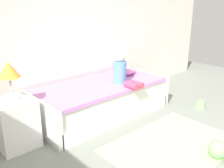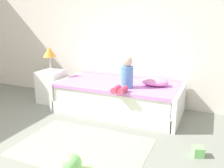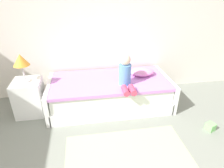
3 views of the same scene
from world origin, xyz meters
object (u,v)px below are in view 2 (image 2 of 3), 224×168
bed (118,98)px  table_lamp (49,53)px  child_figure (126,75)px  toy_ball (72,164)px  pillow (155,82)px  nightstand (52,87)px  toy_block (198,151)px

bed → table_lamp: size_ratio=4.69×
child_figure → toy_ball: (-0.00, -1.55, -0.60)m
table_lamp → pillow: 1.99m
toy_ball → pillow: bearing=78.5°
nightstand → child_figure: (1.57, -0.19, 0.40)m
table_lamp → child_figure: size_ratio=0.88×
toy_block → bed: bearing=146.2°
toy_ball → toy_block: bearing=36.0°
nightstand → toy_ball: 2.36m
bed → toy_ball: (0.22, -1.78, -0.14)m
pillow → toy_ball: bearing=-101.5°
nightstand → toy_block: bearing=-18.1°
pillow → toy_block: size_ratio=3.77×
pillow → bed: bearing=-170.5°
child_figure → toy_ball: child_figure is taller
table_lamp → pillow: table_lamp is taller
nightstand → toy_ball: nightstand is taller
pillow → child_figure: bearing=-139.2°
bed → toy_ball: bearing=-83.0°
nightstand → toy_ball: bearing=-48.1°
bed → toy_block: bed is taller
toy_block → nightstand: bearing=161.9°
nightstand → table_lamp: bearing=90.0°
bed → toy_block: size_ratio=18.08×
nightstand → bed: bearing=1.5°
child_figure → pillow: (0.38, 0.33, -0.14)m
nightstand → table_lamp: size_ratio=1.33×
toy_ball → child_figure: bearing=89.9°
nightstand → toy_ball: size_ratio=2.84×
bed → child_figure: 0.56m
child_figure → toy_block: 1.51m
nightstand → child_figure: 1.63m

